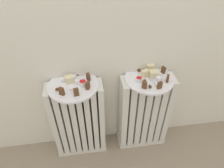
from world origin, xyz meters
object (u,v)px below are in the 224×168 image
at_px(jam_bowl_right, 139,79).
at_px(plate_left, 73,86).
at_px(jam_bowl_left, 83,83).
at_px(radiator_right, 144,114).
at_px(plate_right, 149,79).
at_px(fork, 153,82).
at_px(radiator_left, 79,121).

bearing_deg(jam_bowl_right, plate_left, 176.27).
xyz_separation_m(jam_bowl_left, jam_bowl_right, (0.30, -0.01, 0.00)).
distance_m(radiator_right, plate_right, 0.29).
bearing_deg(fork, jam_bowl_left, 175.33).
height_order(radiator_left, radiator_right, same).
bearing_deg(radiator_left, jam_bowl_right, -3.73).
height_order(plate_left, plate_right, same).
height_order(jam_bowl_right, fork, jam_bowl_right).
xyz_separation_m(radiator_left, jam_bowl_left, (0.05, -0.01, 0.31)).
bearing_deg(plate_right, plate_left, 180.00).
distance_m(radiator_right, jam_bowl_right, 0.32).
relative_size(radiator_left, jam_bowl_left, 13.34).
height_order(radiator_left, jam_bowl_left, jam_bowl_left).
height_order(radiator_left, plate_left, plate_left).
bearing_deg(radiator_left, plate_right, 0.00).
bearing_deg(radiator_right, plate_right, 180.00).
xyz_separation_m(radiator_left, plate_right, (0.42, 0.00, 0.29)).
height_order(plate_left, jam_bowl_right, jam_bowl_right).
bearing_deg(plate_right, fork, -74.66).
relative_size(plate_left, plate_right, 1.00).
height_order(radiator_left, plate_right, plate_right).
bearing_deg(plate_right, radiator_right, 0.00).
bearing_deg(plate_right, jam_bowl_right, -160.87).
xyz_separation_m(jam_bowl_left, fork, (0.38, -0.03, -0.01)).
bearing_deg(fork, plate_right, 105.34).
bearing_deg(jam_bowl_right, radiator_right, 19.13).
height_order(radiator_right, jam_bowl_left, jam_bowl_left).
bearing_deg(jam_bowl_left, radiator_left, 169.54).
relative_size(plate_right, jam_bowl_left, 6.62).
height_order(radiator_left, fork, fork).
distance_m(radiator_left, radiator_right, 0.42).
relative_size(radiator_left, plate_left, 2.01).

